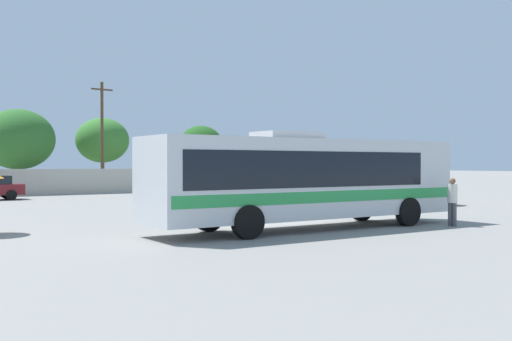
# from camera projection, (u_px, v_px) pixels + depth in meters

# --- Properties ---
(ground_plane) EXTENTS (300.00, 300.00, 0.00)m
(ground_plane) POSITION_uv_depth(u_px,v_px,m) (173.00, 209.00, 29.88)
(ground_plane) COLOR gray
(perimeter_wall) EXTENTS (80.00, 0.30, 1.89)m
(perimeter_wall) POSITION_uv_depth(u_px,v_px,m) (69.00, 182.00, 43.91)
(perimeter_wall) COLOR #B2AD9E
(perimeter_wall) RESTS_ON ground_plane
(coach_bus_silver_green) EXTENTS (11.97, 2.88, 3.35)m
(coach_bus_silver_green) POSITION_uv_depth(u_px,v_px,m) (305.00, 178.00, 20.71)
(coach_bus_silver_green) COLOR silver
(coach_bus_silver_green) RESTS_ON ground_plane
(attendant_by_bus_door) EXTENTS (0.42, 0.42, 1.76)m
(attendant_by_bus_door) POSITION_uv_depth(u_px,v_px,m) (452.00, 199.00, 21.76)
(attendant_by_bus_door) COLOR #4C4C51
(attendant_by_bus_door) RESTS_ON ground_plane
(vendor_umbrella_secondary_red) EXTENTS (2.49, 2.49, 1.97)m
(vendor_umbrella_secondary_red) POSITION_uv_depth(u_px,v_px,m) (429.00, 176.00, 32.88)
(vendor_umbrella_secondary_red) COLOR gray
(vendor_umbrella_secondary_red) RESTS_ON ground_plane
(utility_pole_near) EXTENTS (1.80, 0.26, 8.80)m
(utility_pole_near) POSITION_uv_depth(u_px,v_px,m) (102.00, 135.00, 47.75)
(utility_pole_near) COLOR #4C3823
(utility_pole_near) RESTS_ON ground_plane
(roadside_tree_midleft) EXTENTS (5.73, 5.73, 6.67)m
(roadside_tree_midleft) POSITION_uv_depth(u_px,v_px,m) (18.00, 139.00, 48.10)
(roadside_tree_midleft) COLOR brown
(roadside_tree_midleft) RESTS_ON ground_plane
(roadside_tree_midright) EXTENTS (4.62, 4.62, 6.29)m
(roadside_tree_midright) POSITION_uv_depth(u_px,v_px,m) (102.00, 140.00, 52.38)
(roadside_tree_midright) COLOR brown
(roadside_tree_midright) RESTS_ON ground_plane
(roadside_tree_right) EXTENTS (3.88, 3.88, 5.70)m
(roadside_tree_right) POSITION_uv_depth(u_px,v_px,m) (201.00, 144.00, 53.89)
(roadside_tree_right) COLOR brown
(roadside_tree_right) RESTS_ON ground_plane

